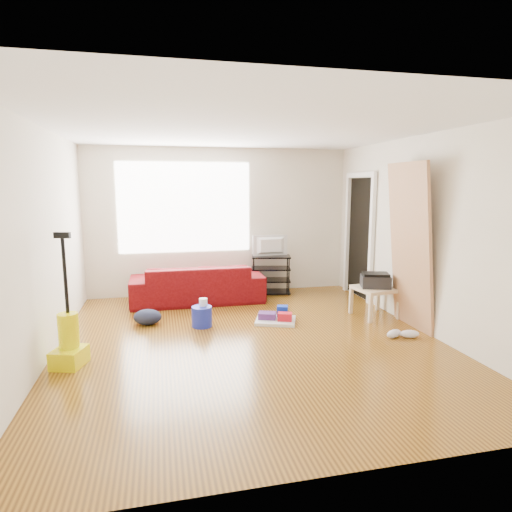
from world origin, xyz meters
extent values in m
cube|color=#50300F|center=(0.00, 0.00, 0.00)|extent=(4.50, 5.00, 0.01)
cube|color=white|center=(0.00, 0.00, 2.50)|extent=(4.50, 5.00, 0.01)
cube|color=beige|center=(0.00, 2.50, 1.25)|extent=(4.50, 0.01, 2.50)
cube|color=beige|center=(0.00, -2.50, 1.25)|extent=(4.50, 0.01, 2.50)
cube|color=beige|center=(-2.25, 0.00, 1.25)|extent=(0.01, 5.00, 2.50)
cube|color=beige|center=(2.25, 0.00, 1.25)|extent=(0.01, 5.00, 2.50)
cube|color=white|center=(-0.60, 2.48, 1.50)|extent=(2.20, 0.01, 1.50)
cube|color=white|center=(2.21, 1.25, 1.00)|extent=(0.06, 0.08, 2.00)
cube|color=white|center=(2.21, 2.15, 1.00)|extent=(0.06, 0.08, 2.00)
cube|color=white|center=(2.21, 1.70, 2.04)|extent=(0.06, 0.98, 0.08)
cube|color=black|center=(2.24, 1.70, 1.00)|extent=(0.01, 0.86, 1.98)
imported|color=#3F0205|center=(-0.46, 1.95, 0.00)|extent=(2.11, 0.82, 0.62)
cube|color=black|center=(0.84, 2.22, 0.03)|extent=(0.73, 0.51, 0.02)
cube|color=black|center=(0.84, 2.22, 0.24)|extent=(0.73, 0.51, 0.02)
cube|color=black|center=(0.84, 2.22, 0.44)|extent=(0.73, 0.51, 0.02)
cube|color=black|center=(0.84, 2.22, 0.65)|extent=(0.73, 0.51, 0.02)
cylinder|color=black|center=(0.51, 2.13, 0.33)|extent=(0.02, 0.02, 0.66)
cylinder|color=black|center=(0.57, 2.44, 0.33)|extent=(0.02, 0.02, 0.66)
cylinder|color=black|center=(1.10, 2.00, 0.33)|extent=(0.02, 0.02, 0.66)
cylinder|color=black|center=(1.16, 2.31, 0.33)|extent=(0.02, 0.02, 0.66)
imported|color=black|center=(0.84, 2.22, 0.84)|extent=(0.61, 0.08, 0.35)
cube|color=tan|center=(1.95, 0.60, 0.40)|extent=(0.59, 0.59, 0.05)
cube|color=tan|center=(1.75, 0.33, 0.19)|extent=(0.05, 0.05, 0.38)
cube|color=tan|center=(1.68, 0.80, 0.19)|extent=(0.05, 0.05, 0.38)
cube|color=tan|center=(2.22, 0.40, 0.19)|extent=(0.05, 0.05, 0.38)
cube|color=tan|center=(2.15, 0.87, 0.19)|extent=(0.05, 0.05, 0.38)
cube|color=black|center=(1.95, 0.60, 0.51)|extent=(0.47, 0.41, 0.17)
cube|color=black|center=(1.95, 0.60, 0.62)|extent=(0.42, 0.37, 0.04)
cylinder|color=#1926B1|center=(-0.52, 0.69, 0.00)|extent=(0.35, 0.35, 0.27)
cylinder|color=white|center=(-0.50, 0.73, 0.19)|extent=(0.11, 0.11, 0.10)
cube|color=silver|center=(0.49, 0.64, 0.02)|extent=(0.65, 0.59, 0.04)
cube|color=red|center=(0.60, 0.56, 0.10)|extent=(0.23, 0.19, 0.11)
cube|color=#452063|center=(0.38, 0.70, 0.09)|extent=(0.28, 0.24, 0.09)
cube|color=#0D2DBD|center=(0.62, 0.75, 0.12)|extent=(0.19, 0.17, 0.15)
ellipsoid|color=black|center=(-1.23, 0.94, 0.00)|extent=(0.44, 0.39, 0.21)
ellipsoid|color=silver|center=(1.76, -0.27, 0.05)|extent=(0.26, 0.19, 0.10)
ellipsoid|color=silver|center=(1.94, -0.32, 0.05)|extent=(0.26, 0.15, 0.10)
cube|color=#E1DA00|center=(-2.00, -0.28, 0.09)|extent=(0.38, 0.41, 0.19)
cylinder|color=#E1DA00|center=(-2.00, -0.23, 0.37)|extent=(0.21, 0.21, 0.37)
cylinder|color=black|center=(-2.00, -0.19, 0.94)|extent=(0.04, 0.04, 0.78)
cube|color=black|center=(-2.00, -0.19, 1.37)|extent=(0.17, 0.09, 0.06)
cube|color=#B27849|center=(2.13, 0.07, 0.00)|extent=(0.27, 0.87, 2.16)
camera|label=1|loc=(-1.04, -4.83, 1.86)|focal=30.00mm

